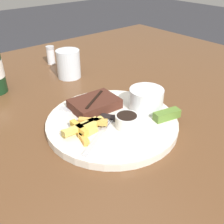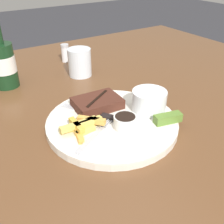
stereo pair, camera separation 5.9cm
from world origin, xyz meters
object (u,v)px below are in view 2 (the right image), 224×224
(knife_utensil, at_px, (98,114))
(dinner_plate, at_px, (112,123))
(coleslaw_cup, at_px, (149,99))
(beer_bottle, at_px, (3,63))
(fork_utensil, at_px, (94,137))
(steak_portion, at_px, (96,103))
(pickle_spear, at_px, (168,118))
(dipping_sauce_cup, at_px, (125,121))
(drinking_glass, at_px, (80,62))
(salt_shaker, at_px, (65,53))

(knife_utensil, bearing_deg, dinner_plate, 172.13)
(coleslaw_cup, height_order, beer_bottle, beer_bottle)
(fork_utensil, bearing_deg, dinner_plate, 0.00)
(dinner_plate, relative_size, beer_bottle, 1.45)
(steak_portion, relative_size, coleslaw_cup, 1.41)
(fork_utensil, xyz_separation_m, knife_utensil, (0.05, 0.07, 0.00))
(pickle_spear, height_order, beer_bottle, beer_bottle)
(steak_portion, height_order, pickle_spear, steak_portion)
(fork_utensil, xyz_separation_m, beer_bottle, (-0.08, 0.39, 0.05))
(dinner_plate, xyz_separation_m, coleslaw_cup, (0.10, -0.01, 0.04))
(dipping_sauce_cup, distance_m, drinking_glass, 0.36)
(salt_shaker, bearing_deg, fork_utensil, -108.00)
(dinner_plate, relative_size, dipping_sauce_cup, 6.00)
(knife_utensil, bearing_deg, beer_bottle, -9.33)
(dipping_sauce_cup, distance_m, salt_shaker, 0.50)
(coleslaw_cup, height_order, knife_utensil, coleslaw_cup)
(fork_utensil, height_order, beer_bottle, beer_bottle)
(coleslaw_cup, distance_m, salt_shaker, 0.47)
(dinner_plate, relative_size, pickle_spear, 4.48)
(steak_portion, xyz_separation_m, coleslaw_cup, (0.10, -0.08, 0.02))
(dipping_sauce_cup, height_order, salt_shaker, salt_shaker)
(beer_bottle, bearing_deg, drinking_glass, -11.56)
(coleslaw_cup, height_order, pickle_spear, coleslaw_cup)
(coleslaw_cup, bearing_deg, drinking_glass, 94.17)
(coleslaw_cup, distance_m, beer_bottle, 0.44)
(pickle_spear, xyz_separation_m, drinking_glass, (-0.02, 0.39, 0.02))
(fork_utensil, xyz_separation_m, salt_shaker, (0.16, 0.49, 0.01))
(pickle_spear, bearing_deg, steak_portion, 125.29)
(dinner_plate, height_order, knife_utensil, knife_utensil)
(steak_portion, relative_size, drinking_glass, 1.32)
(steak_portion, bearing_deg, dinner_plate, -87.53)
(dinner_plate, bearing_deg, salt_shaker, 78.88)
(steak_portion, height_order, fork_utensil, steak_portion)
(coleslaw_cup, distance_m, fork_utensil, 0.17)
(dinner_plate, bearing_deg, coleslaw_cup, -6.53)
(knife_utensil, distance_m, salt_shaker, 0.43)
(salt_shaker, bearing_deg, steak_portion, -103.40)
(steak_portion, distance_m, salt_shaker, 0.40)
(salt_shaker, bearing_deg, pickle_spear, -88.86)
(dipping_sauce_cup, distance_m, beer_bottle, 0.43)
(pickle_spear, height_order, fork_utensil, pickle_spear)
(salt_shaker, bearing_deg, dipping_sauce_cup, -99.52)
(dinner_plate, xyz_separation_m, steak_portion, (-0.00, 0.07, 0.02))
(drinking_glass, bearing_deg, dipping_sauce_cup, -101.26)
(coleslaw_cup, relative_size, knife_utensil, 0.56)
(knife_utensil, xyz_separation_m, salt_shaker, (0.11, 0.42, 0.01))
(dipping_sauce_cup, xyz_separation_m, knife_utensil, (-0.02, 0.08, -0.01))
(coleslaw_cup, xyz_separation_m, beer_bottle, (-0.25, 0.37, 0.03))
(steak_portion, xyz_separation_m, pickle_spear, (0.10, -0.15, -0.00))
(steak_portion, relative_size, knife_utensil, 0.79)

